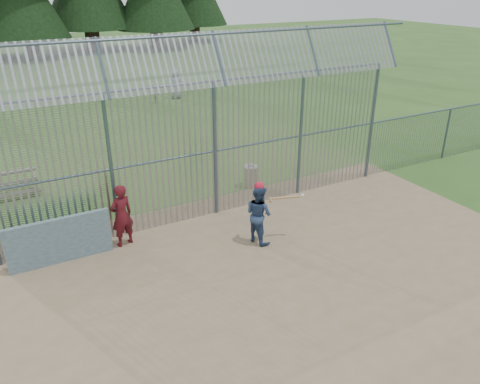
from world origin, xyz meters
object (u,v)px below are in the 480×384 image
onlooker (122,216)px  trash_can (250,176)px  batter (259,214)px  dugout_wall (60,241)px

onlooker → trash_can: bearing=-175.0°
trash_can → batter: bearing=-116.5°
dugout_wall → onlooker: 1.63m
batter → trash_can: bearing=-40.6°
batter → onlooker: (-3.24, 1.56, 0.05)m
dugout_wall → trash_can: 6.77m
dugout_wall → trash_can: (6.51, 1.85, -0.24)m
onlooker → trash_can: 5.24m
batter → onlooker: onlooker is taller
batter → onlooker: 3.60m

